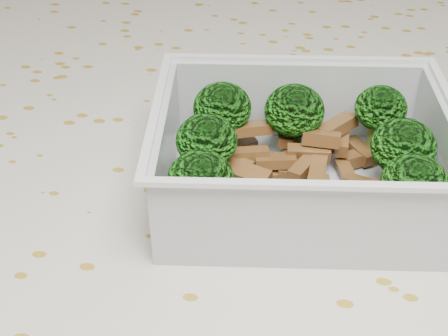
# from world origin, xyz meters

# --- Properties ---
(dining_table) EXTENTS (1.40, 0.90, 0.75)m
(dining_table) POSITION_xyz_m (0.00, 0.00, 0.67)
(dining_table) COLOR brown
(dining_table) RESTS_ON ground
(tablecloth) EXTENTS (1.46, 0.96, 0.19)m
(tablecloth) POSITION_xyz_m (0.00, 0.00, 0.72)
(tablecloth) COLOR beige
(tablecloth) RESTS_ON dining_table
(lunch_container) EXTENTS (0.21, 0.18, 0.07)m
(lunch_container) POSITION_xyz_m (0.04, 0.01, 0.78)
(lunch_container) COLOR silver
(lunch_container) RESTS_ON tablecloth
(broccoli_florets) EXTENTS (0.17, 0.14, 0.06)m
(broccoli_florets) POSITION_xyz_m (0.04, 0.02, 0.80)
(broccoli_florets) COLOR #608C3F
(broccoli_florets) RESTS_ON lunch_container
(meat_pile) EXTENTS (0.13, 0.09, 0.03)m
(meat_pile) POSITION_xyz_m (0.04, 0.02, 0.77)
(meat_pile) COLOR brown
(meat_pile) RESTS_ON lunch_container
(sausage) EXTENTS (0.16, 0.07, 0.03)m
(sausage) POSITION_xyz_m (0.05, -0.03, 0.78)
(sausage) COLOR #B34921
(sausage) RESTS_ON lunch_container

